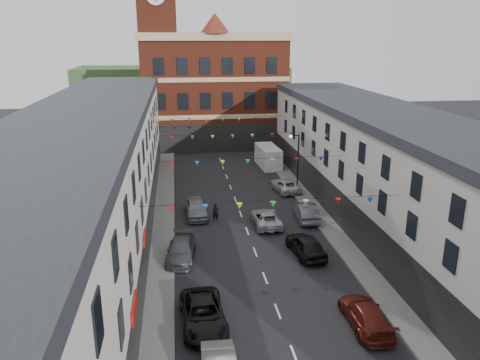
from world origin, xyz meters
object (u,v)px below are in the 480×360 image
car_right_c (366,315)px  pedestrian (216,213)px  car_left_c (203,314)px  car_left_e (196,208)px  car_right_e (306,211)px  car_right_d (306,245)px  street_lamp (296,154)px  car_left_d (181,250)px  moving_car (266,218)px  white_van (268,157)px  car_right_f (285,185)px

car_right_c → pedestrian: pedestrian is taller
car_right_c → car_left_c: bearing=-7.6°
car_left_c → car_left_e: car_left_e is taller
car_right_e → pedestrian: (-7.91, 0.67, 0.04)m
car_right_c → car_right_d: size_ratio=1.03×
car_right_c → pedestrian: size_ratio=3.01×
street_lamp → car_left_d: size_ratio=1.26×
car_left_e → moving_car: (5.84, -2.85, -0.13)m
car_left_d → car_left_e: size_ratio=1.03×
white_van → car_left_e: bearing=-124.6°
car_right_e → moving_car: bearing=15.4°
street_lamp → car_left_e: 12.59m
white_van → car_right_c: bearing=-95.2°
car_right_f → pedestrian: bearing=35.5°
white_van → car_right_d: bearing=-97.9°
car_right_f → car_left_e: bearing=24.6°
car_left_c → car_right_c: 9.01m
moving_car → car_right_e: bearing=-168.8°
pedestrian → car_right_c: bearing=-76.7°
street_lamp → car_left_c: 25.47m
car_left_e → car_right_d: (7.64, -8.91, 0.00)m
car_right_c → car_right_e: 15.98m
car_left_e → car_right_c: 19.94m
street_lamp → car_right_e: 8.79m
car_left_c → car_right_d: size_ratio=1.10×
car_right_c → car_right_e: car_right_e is taller
car_right_f → car_right_e: bearing=82.5°
car_left_c → car_right_c: (8.92, -1.32, -0.02)m
car_right_d → car_right_f: size_ratio=1.00×
car_right_d → moving_car: size_ratio=0.99×
car_left_e → moving_car: 6.49m
car_left_c → car_left_d: bearing=94.5°
white_van → car_left_c: bearing=-110.4°
street_lamp → car_right_e: (-1.05, -8.14, -3.14)m
car_right_e → white_van: 17.96m
street_lamp → car_right_d: size_ratio=1.28×
street_lamp → car_left_c: bearing=-115.7°
car_left_e → street_lamp: bearing=27.4°
car_left_c → car_right_f: bearing=63.5°
car_left_d → car_right_e: 12.64m
car_left_c → moving_car: size_ratio=1.09×
white_van → pedestrian: 19.05m
car_left_e → car_right_f: bearing=29.8°
moving_car → white_van: white_van is taller
street_lamp → car_left_e: (-10.59, -6.07, -3.11)m
car_left_e → car_left_c: bearing=-93.7°
car_right_c → white_van: bearing=-91.0°
car_left_d → car_right_d: car_right_d is taller
car_right_d → moving_car: 6.33m
white_van → car_right_e: bearing=-93.6°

